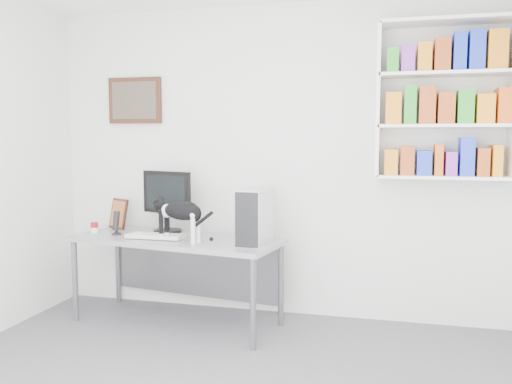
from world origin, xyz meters
The scene contains 11 objects.
room centered at (0.00, 0.00, 1.35)m, with size 4.01×4.01×2.70m.
bookshelf centered at (1.40, 1.85, 1.85)m, with size 1.03×0.28×1.24m, color white.
wall_art centered at (-1.30, 1.97, 1.90)m, with size 0.52×0.04×0.42m, color #482717.
desk centered at (-0.71, 1.50, 0.36)m, with size 1.75×0.68×0.73m, color gray.
monitor centered at (-0.88, 1.72, 1.00)m, with size 0.52×0.25×0.55m, color black.
keyboard centered at (-0.86, 1.43, 0.75)m, with size 0.47×0.18×0.04m, color beige.
pc_tower centered at (-0.01, 1.43, 0.94)m, with size 0.19×0.43×0.43m, color silver.
speaker centered at (-1.27, 1.51, 0.84)m, with size 0.09×0.09×0.21m, color black.
leaning_print centered at (-1.40, 1.80, 0.87)m, with size 0.23×0.09×0.28m, color #482717.
soup_can centered at (-1.49, 1.52, 0.78)m, with size 0.06×0.06×0.09m, color #9D0D16.
cat centered at (-0.60, 1.33, 0.90)m, with size 0.54×0.14×0.33m, color black, non-canonical shape.
Camera 1 is at (1.05, -2.64, 1.55)m, focal length 38.00 mm.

